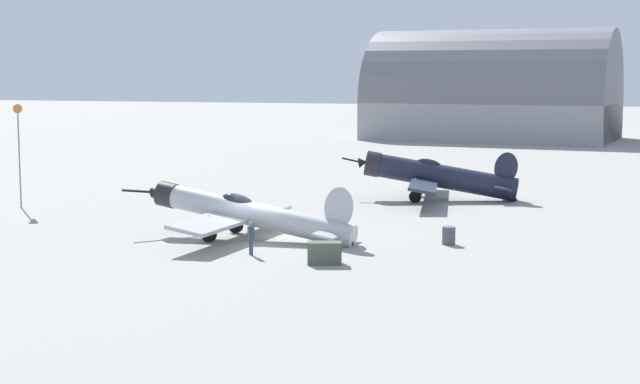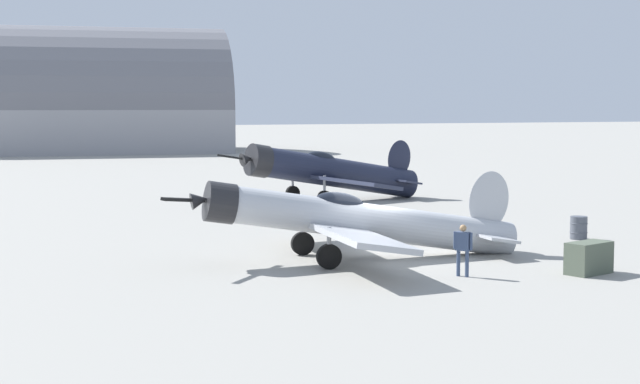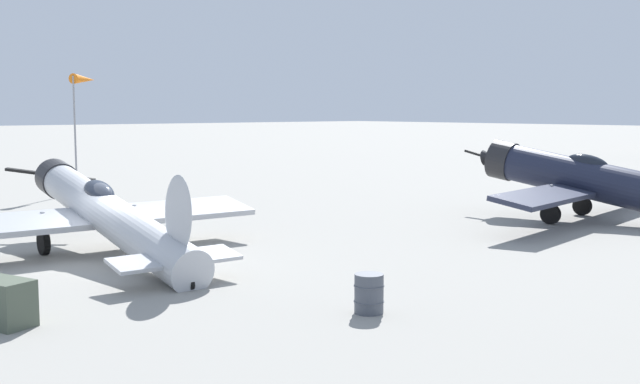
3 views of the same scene
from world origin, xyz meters
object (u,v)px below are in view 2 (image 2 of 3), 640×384
at_px(ground_crew_mechanic, 463,245).
at_px(equipment_crate, 589,258).
at_px(airplane_mid_apron, 328,172).
at_px(fuel_drum, 579,228).
at_px(airplane_foreground, 354,221).

distance_m(ground_crew_mechanic, equipment_crate, 3.98).
relative_size(airplane_mid_apron, fuel_drum, 15.02).
xyz_separation_m(ground_crew_mechanic, fuel_drum, (5.54, -8.17, -0.51)).
height_order(airplane_foreground, equipment_crate, airplane_foreground).
bearing_deg(fuel_drum, airplane_foreground, 98.49).
bearing_deg(equipment_crate, ground_crew_mechanic, 75.77).
bearing_deg(fuel_drum, equipment_crate, 146.33).
bearing_deg(airplane_mid_apron, fuel_drum, 93.56).
bearing_deg(fuel_drum, ground_crew_mechanic, 124.15).
relative_size(airplane_mid_apron, ground_crew_mechanic, 8.40).
xyz_separation_m(airplane_foreground, ground_crew_mechanic, (-4.05, -1.82, -0.36)).
bearing_deg(ground_crew_mechanic, fuel_drum, 177.38).
height_order(airplane_mid_apron, fuel_drum, airplane_mid_apron).
height_order(airplane_mid_apron, ground_crew_mechanic, airplane_mid_apron).
bearing_deg(airplane_foreground, airplane_mid_apron, -104.96).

